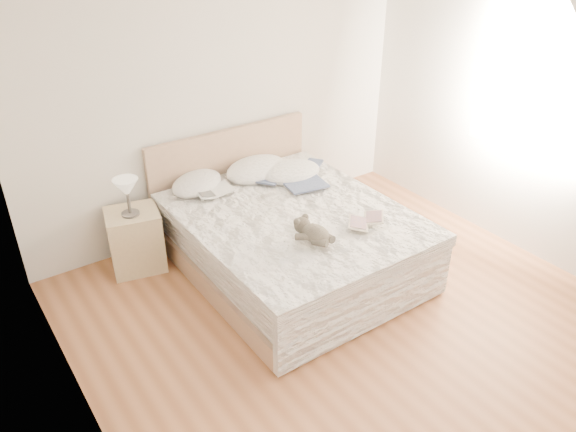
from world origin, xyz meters
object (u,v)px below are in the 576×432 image
(table_lamp, at_px, (127,190))
(photo_book, at_px, (214,192))
(bed, at_px, (288,237))
(childrens_book, at_px, (366,221))
(teddy_bear, at_px, (315,240))
(nightstand, at_px, (136,240))

(table_lamp, height_order, photo_book, table_lamp)
(bed, height_order, childrens_book, bed)
(bed, height_order, teddy_bear, bed)
(nightstand, relative_size, teddy_bear, 1.84)
(photo_book, bearing_deg, childrens_book, -50.94)
(nightstand, xyz_separation_m, table_lamp, (-0.02, -0.03, 0.52))
(table_lamp, relative_size, photo_book, 0.97)
(childrens_book, bearing_deg, bed, 164.52)
(table_lamp, relative_size, childrens_book, 0.99)
(childrens_book, bearing_deg, photo_book, 165.78)
(nightstand, distance_m, table_lamp, 0.52)
(photo_book, bearing_deg, table_lamp, 174.37)
(bed, height_order, table_lamp, bed)
(table_lamp, xyz_separation_m, photo_book, (0.73, -0.15, -0.17))
(nightstand, bearing_deg, photo_book, -14.43)
(bed, distance_m, childrens_book, 0.76)
(table_lamp, bearing_deg, photo_book, -11.54)
(nightstand, bearing_deg, childrens_book, -42.58)
(photo_book, height_order, teddy_bear, teddy_bear)
(nightstand, relative_size, childrens_book, 1.66)
(bed, xyz_separation_m, nightstand, (-1.11, 0.77, -0.03))
(table_lamp, distance_m, photo_book, 0.76)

